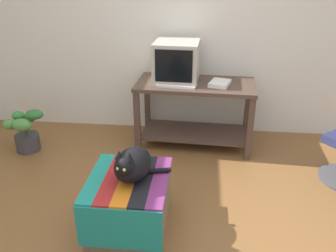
{
  "coord_description": "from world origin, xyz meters",
  "views": [
    {
      "loc": [
        0.32,
        -2.05,
        1.9
      ],
      "look_at": [
        0.02,
        0.85,
        0.55
      ],
      "focal_mm": 38.42,
      "sensor_mm": 36.0,
      "label": 1
    }
  ],
  "objects_px": {
    "desk": "(195,103)",
    "ottoman_with_blanket": "(129,202)",
    "keyboard": "(177,85)",
    "book": "(220,83)",
    "cat": "(132,165)",
    "potted_plant": "(25,132)",
    "tv_monitor": "(177,61)"
  },
  "relations": [
    {
      "from": "tv_monitor",
      "to": "book",
      "type": "distance_m",
      "value": 0.51
    },
    {
      "from": "tv_monitor",
      "to": "keyboard",
      "type": "height_order",
      "value": "tv_monitor"
    },
    {
      "from": "cat",
      "to": "book",
      "type": "bearing_deg",
      "value": 76.91
    },
    {
      "from": "tv_monitor",
      "to": "ottoman_with_blanket",
      "type": "relative_size",
      "value": 0.74
    },
    {
      "from": "desk",
      "to": "tv_monitor",
      "type": "distance_m",
      "value": 0.49
    },
    {
      "from": "ottoman_with_blanket",
      "to": "cat",
      "type": "relative_size",
      "value": 1.6
    },
    {
      "from": "book",
      "to": "ottoman_with_blanket",
      "type": "height_order",
      "value": "book"
    },
    {
      "from": "tv_monitor",
      "to": "potted_plant",
      "type": "bearing_deg",
      "value": -161.48
    },
    {
      "from": "cat",
      "to": "ottoman_with_blanket",
      "type": "bearing_deg",
      "value": -170.27
    },
    {
      "from": "keyboard",
      "to": "cat",
      "type": "xyz_separation_m",
      "value": [
        -0.22,
        -1.32,
        -0.17
      ]
    },
    {
      "from": "keyboard",
      "to": "book",
      "type": "distance_m",
      "value": 0.44
    },
    {
      "from": "book",
      "to": "cat",
      "type": "xyz_separation_m",
      "value": [
        -0.66,
        -1.39,
        -0.18
      ]
    },
    {
      "from": "desk",
      "to": "tv_monitor",
      "type": "height_order",
      "value": "tv_monitor"
    },
    {
      "from": "ottoman_with_blanket",
      "to": "cat",
      "type": "bearing_deg",
      "value": -2.36
    },
    {
      "from": "keyboard",
      "to": "ottoman_with_blanket",
      "type": "bearing_deg",
      "value": -92.44
    },
    {
      "from": "keyboard",
      "to": "potted_plant",
      "type": "height_order",
      "value": "keyboard"
    },
    {
      "from": "cat",
      "to": "tv_monitor",
      "type": "bearing_deg",
      "value": 94.76
    },
    {
      "from": "desk",
      "to": "ottoman_with_blanket",
      "type": "height_order",
      "value": "desk"
    },
    {
      "from": "desk",
      "to": "potted_plant",
      "type": "bearing_deg",
      "value": -165.45
    },
    {
      "from": "cat",
      "to": "potted_plant",
      "type": "bearing_deg",
      "value": 154.11
    },
    {
      "from": "keyboard",
      "to": "potted_plant",
      "type": "relative_size",
      "value": 0.81
    },
    {
      "from": "ottoman_with_blanket",
      "to": "cat",
      "type": "distance_m",
      "value": 0.34
    },
    {
      "from": "potted_plant",
      "to": "keyboard",
      "type": "bearing_deg",
      "value": 8.58
    },
    {
      "from": "ottoman_with_blanket",
      "to": "potted_plant",
      "type": "bearing_deg",
      "value": 141.28
    },
    {
      "from": "keyboard",
      "to": "cat",
      "type": "relative_size",
      "value": 0.92
    },
    {
      "from": "tv_monitor",
      "to": "keyboard",
      "type": "distance_m",
      "value": 0.28
    },
    {
      "from": "desk",
      "to": "cat",
      "type": "bearing_deg",
      "value": -102.69
    },
    {
      "from": "tv_monitor",
      "to": "cat",
      "type": "xyz_separation_m",
      "value": [
        -0.2,
        -1.52,
        -0.37
      ]
    },
    {
      "from": "keyboard",
      "to": "cat",
      "type": "distance_m",
      "value": 1.35
    },
    {
      "from": "desk",
      "to": "book",
      "type": "height_order",
      "value": "book"
    },
    {
      "from": "tv_monitor",
      "to": "cat",
      "type": "relative_size",
      "value": 1.19
    },
    {
      "from": "book",
      "to": "cat",
      "type": "distance_m",
      "value": 1.55
    }
  ]
}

